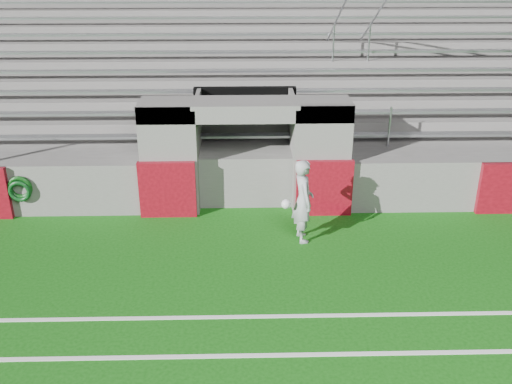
{
  "coord_description": "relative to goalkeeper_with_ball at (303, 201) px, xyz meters",
  "views": [
    {
      "loc": [
        -0.06,
        -9.05,
        5.9
      ],
      "look_at": [
        0.2,
        1.8,
        1.1
      ],
      "focal_mm": 40.0,
      "sensor_mm": 36.0,
      "label": 1
    }
  ],
  "objects": [
    {
      "name": "ground",
      "position": [
        -1.18,
        -1.76,
        -0.91
      ],
      "size": [
        90.0,
        90.0,
        0.0
      ],
      "primitive_type": "plane",
      "color": "#104E0D",
      "rests_on": "ground"
    },
    {
      "name": "stadium_structure",
      "position": [
        -1.18,
        6.21,
        0.58
      ],
      "size": [
        26.0,
        8.48,
        5.42
      ],
      "color": "#625F5D",
      "rests_on": "ground"
    },
    {
      "name": "hose_coil",
      "position": [
        -6.32,
        1.17,
        -0.18
      ],
      "size": [
        0.56,
        0.15,
        0.61
      ],
      "color": "#0C3D0F",
      "rests_on": "ground"
    },
    {
      "name": "goalkeeper_with_ball",
      "position": [
        0.0,
        0.0,
        0.0
      ],
      "size": [
        0.74,
        0.72,
        1.82
      ],
      "color": "#9EA2A7",
      "rests_on": "ground"
    }
  ]
}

